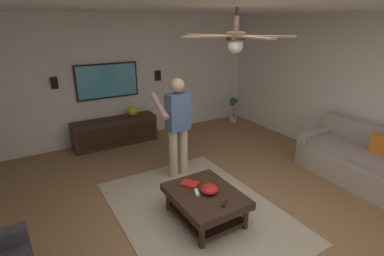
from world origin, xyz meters
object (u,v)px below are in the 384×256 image
remote_black (225,203)px  book (190,184)px  wall_speaker_left (158,76)px  remote_white (197,192)px  tv (107,81)px  wall_speaker_right (54,83)px  bowl (209,189)px  media_console (115,132)px  coffee_table (205,200)px  potted_plant_short (233,108)px  couch (363,162)px  ceiling_fan (235,39)px  person_standing (177,122)px  vase_round (132,111)px

remote_black → book: book is taller
wall_speaker_left → remote_white: bearing=162.8°
tv → wall_speaker_left: size_ratio=5.71×
wall_speaker_right → bowl: bearing=-159.5°
media_console → coffee_table: bearing=4.2°
potted_plant_short → bowl: size_ratio=2.86×
tv → bowl: 3.44m
couch → ceiling_fan: 3.17m
person_standing → book: bearing=155.9°
person_standing → remote_white: (-1.19, 0.37, -0.52)m
remote_white → wall_speaker_right: size_ratio=0.68×
wall_speaker_right → remote_black: bearing=-160.9°
tv → wall_speaker_left: bearing=90.7°
potted_plant_short → ceiling_fan: 4.39m
tv → potted_plant_short: (-0.40, -2.98, -0.91)m
coffee_table → wall_speaker_right: bearing=20.0°
remote_black → wall_speaker_left: 3.84m
remote_white → vase_round: (3.03, -0.29, 0.25)m
remote_white → vase_round: vase_round is taller
vase_round → wall_speaker_right: (0.23, 1.39, 0.70)m
tv → remote_white: size_ratio=8.37×
tv → wall_speaker_right: (0.01, 0.98, 0.06)m
ceiling_fan → potted_plant_short: bearing=-39.5°
wall_speaker_left → wall_speaker_right: bearing=90.0°
book → wall_speaker_left: bearing=-51.5°
media_console → remote_black: size_ratio=11.33×
media_console → remote_white: 3.02m
media_console → book: 2.82m
bowl → remote_white: 0.17m
couch → vase_round: 4.37m
bowl → remote_white: (0.07, 0.14, -0.04)m
media_console → vase_round: 0.56m
media_console → book: size_ratio=7.73×
vase_round → bowl: bearing=177.4°
tv → ceiling_fan: (-3.46, -0.46, 0.97)m
couch → media_console: bearing=-47.9°
wall_speaker_right → media_console: bearing=-104.5°
potted_plant_short → book: size_ratio=2.96×
coffee_table → tv: tv is taller
couch → potted_plant_short: bearing=-88.5°
wall_speaker_right → wall_speaker_left: bearing=-90.0°
couch → ceiling_fan: (0.31, 2.48, 1.96)m
potted_plant_short → media_console: bearing=87.0°
couch → vase_round: (3.54, 2.53, 0.34)m
person_standing → book: size_ratio=7.45×
coffee_table → ceiling_fan: 2.00m
potted_plant_short → remote_black: bearing=140.1°
remote_black → vase_round: vase_round is taller
couch → media_console: couch is taller
couch → tv: (3.76, 2.94, 0.98)m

